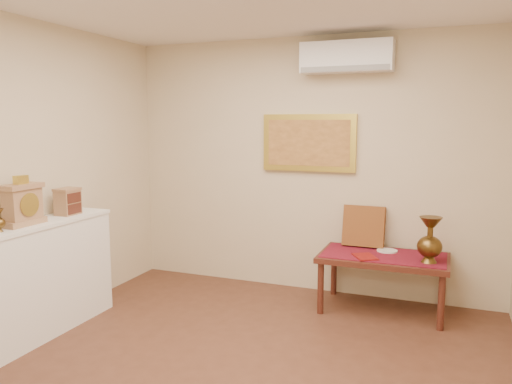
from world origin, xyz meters
The scene contains 12 objects.
wall_back centered at (0.00, 2.25, 1.35)m, with size 4.00×0.02×2.70m, color beige.
table_cloth centered at (0.85, 1.88, 0.55)m, with size 1.14×0.59×0.01m, color maroon.
brass_urn_tall centered at (1.27, 1.76, 0.81)m, with size 0.22×0.22×0.51m, color brown, non-canonical shape.
plate centered at (0.87, 2.02, 0.56)m, with size 0.20×0.20×0.01m, color white.
menu centered at (0.70, 1.72, 0.56)m, with size 0.18×0.25×0.01m, color maroon.
cushion centered at (0.61, 2.14, 0.77)m, with size 0.41×0.10×0.41m, color #5D1C12.
display_ledge centered at (-1.82, 0.00, 0.49)m, with size 0.37×2.02×0.98m.
mantel_clock centered at (-1.83, 0.15, 1.15)m, with size 0.17×0.36×0.41m.
wooden_chest centered at (-1.82, 0.65, 1.10)m, with size 0.16×0.21×0.24m.
low_table centered at (0.85, 1.88, 0.48)m, with size 1.20×0.70×0.55m.
painting centered at (0.00, 2.22, 1.60)m, with size 1.00×0.06×0.60m.
ac_unit centered at (0.40, 2.12, 2.45)m, with size 0.90×0.25×0.30m.
Camera 1 is at (1.40, -2.89, 1.82)m, focal length 35.00 mm.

